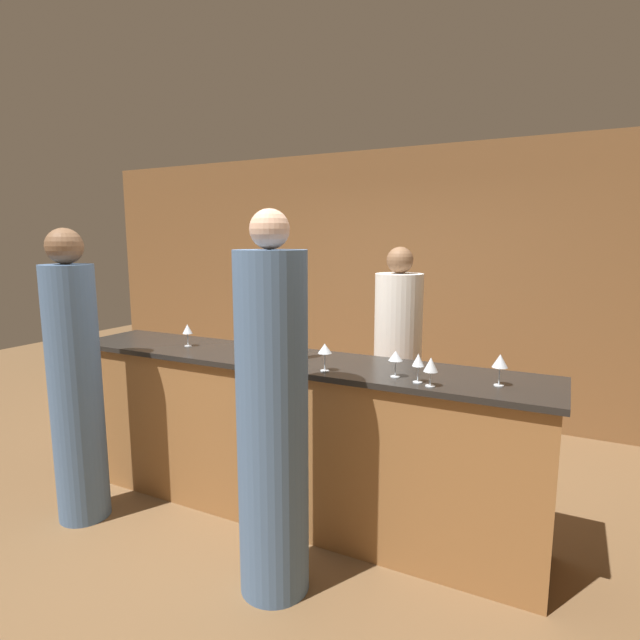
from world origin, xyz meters
TOP-DOWN VIEW (x-y plane):
  - ground_plane at (0.00, 0.00)m, footprint 14.00×14.00m
  - back_wall at (0.00, 2.41)m, footprint 8.00×0.06m
  - bar_counter at (0.00, 0.00)m, footprint 3.36×0.61m
  - bartender at (0.50, 0.83)m, footprint 0.36×0.36m
  - guest_0 at (0.32, -0.69)m, footprint 0.37×0.37m
  - guest_1 at (-1.20, -0.67)m, footprint 0.33×0.33m
  - wine_bottle_0 at (0.10, 0.02)m, footprint 0.07×0.07m
  - wine_glass_0 at (0.79, -0.14)m, footprint 0.08×0.08m
  - wine_glass_1 at (1.34, -0.05)m, footprint 0.08×0.08m
  - wine_glass_2 at (0.04, -0.08)m, footprint 0.08×0.08m
  - wine_glass_3 at (1.01, -0.23)m, footprint 0.08×0.08m
  - wine_glass_4 at (0.94, -0.19)m, footprint 0.07×0.07m
  - wine_glass_5 at (-0.82, -0.02)m, footprint 0.07×0.07m
  - wine_glass_6 at (0.38, -0.20)m, footprint 0.08×0.08m

SIDE VIEW (x-z plane):
  - ground_plane at x=0.00m, z-range 0.00..0.00m
  - bar_counter at x=0.00m, z-range 0.00..1.09m
  - bartender at x=0.50m, z-range -0.07..1.74m
  - guest_1 at x=-1.20m, z-range -0.06..1.88m
  - guest_0 at x=0.32m, z-range -0.07..1.94m
  - wine_bottle_0 at x=0.10m, z-range 1.06..1.35m
  - wine_glass_3 at x=1.01m, z-range 1.13..1.28m
  - wine_glass_2 at x=0.04m, z-range 1.13..1.29m
  - wine_glass_0 at x=0.79m, z-range 1.13..1.29m
  - wine_glass_4 at x=0.94m, z-range 1.13..1.29m
  - wine_glass_5 at x=-0.82m, z-range 1.13..1.29m
  - wine_glass_6 at x=0.38m, z-range 1.14..1.30m
  - wine_glass_1 at x=1.34m, z-range 1.14..1.31m
  - back_wall at x=0.00m, z-range 0.00..2.80m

